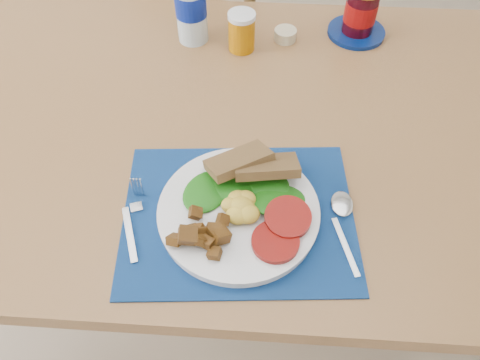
{
  "coord_description": "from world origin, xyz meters",
  "views": [
    {
      "loc": [
        0.11,
        -0.5,
        1.45
      ],
      "look_at": [
        0.08,
        -0.0,
        0.8
      ],
      "focal_mm": 35.0,
      "sensor_mm": 36.0,
      "label": 1
    }
  ],
  "objects_px": {
    "breakfast_plate": "(235,211)",
    "chair_far": "(206,24)",
    "juice_glass": "(242,32)",
    "jam_on_saucer": "(360,14)"
  },
  "relations": [
    {
      "from": "breakfast_plate",
      "to": "juice_glass",
      "type": "height_order",
      "value": "juice_glass"
    },
    {
      "from": "breakfast_plate",
      "to": "juice_glass",
      "type": "xyz_separation_m",
      "value": [
        -0.02,
        0.49,
        0.02
      ]
    },
    {
      "from": "chair_far",
      "to": "breakfast_plate",
      "type": "bearing_deg",
      "value": 109.98
    },
    {
      "from": "chair_far",
      "to": "breakfast_plate",
      "type": "relative_size",
      "value": 3.8
    },
    {
      "from": "chair_far",
      "to": "breakfast_plate",
      "type": "height_order",
      "value": "chair_far"
    },
    {
      "from": "chair_far",
      "to": "juice_glass",
      "type": "distance_m",
      "value": 0.49
    },
    {
      "from": "breakfast_plate",
      "to": "jam_on_saucer",
      "type": "height_order",
      "value": "jam_on_saucer"
    },
    {
      "from": "chair_far",
      "to": "jam_on_saucer",
      "type": "xyz_separation_m",
      "value": [
        0.42,
        -0.32,
        0.26
      ]
    },
    {
      "from": "jam_on_saucer",
      "to": "breakfast_plate",
      "type": "bearing_deg",
      "value": -114.76
    },
    {
      "from": "breakfast_plate",
      "to": "chair_far",
      "type": "bearing_deg",
      "value": 77.72
    }
  ]
}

